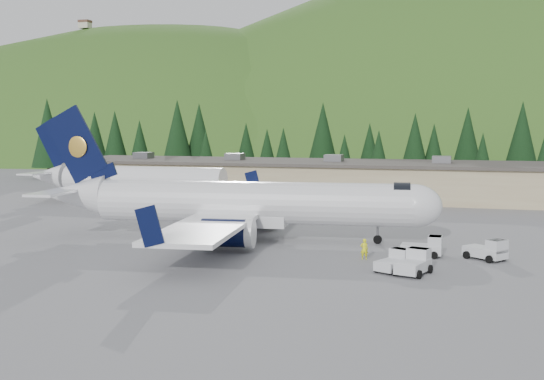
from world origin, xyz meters
The scene contains 10 objects.
ground centered at (0.00, 0.00, 0.00)m, with size 600.00×600.00×0.00m, color slate.
airliner centered at (-1.07, -0.12, 3.26)m, with size 36.94×34.73×12.25m.
second_airliner centered at (-24.92, 22.00, 3.32)m, with size 27.50×11.00×10.05m.
baggage_tug_a centered at (15.40, -3.51, 0.75)m, with size 3.19×1.98×1.68m.
baggage_tug_b centered at (20.15, -3.69, 0.76)m, with size 3.48×3.23×1.70m.
baggage_tug_c centered at (13.65, -9.60, 0.69)m, with size 2.65×3.23×1.54m.
terminal_building centered at (-5.01, 38.00, 2.62)m, with size 71.00×17.00×6.10m.
baggage_tug_d centered at (15.06, -10.11, 0.77)m, with size 2.65×3.53×1.71m.
ramp_worker centered at (10.92, -6.09, 0.82)m, with size 0.60×0.39×1.65m, color #F7F915.
tree_line centered at (-6.57, 61.14, 7.38)m, with size 111.63×19.15×14.10m.
Camera 1 is at (18.47, -58.02, 10.48)m, focal length 45.00 mm.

